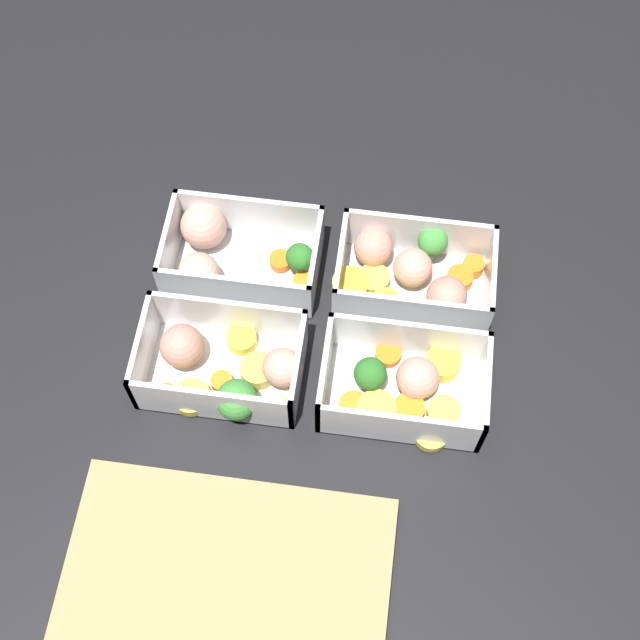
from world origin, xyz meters
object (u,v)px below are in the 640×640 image
container_near_left (411,274)px  container_near_right (231,254)px  container_far_left (404,387)px  container_far_right (225,367)px

container_near_left → container_near_right: size_ratio=1.04×
container_far_left → container_far_right: 0.17m
container_far_right → container_near_right: bearing=-82.3°
container_near_right → container_far_left: same height
container_near_left → container_near_right: 0.18m
container_far_left → container_far_right: bearing=1.3°
container_near_left → container_far_left: bearing=92.1°
container_near_left → container_far_left: 0.12m
container_near_left → container_near_right: same height
container_near_right → container_far_left: size_ratio=1.02×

